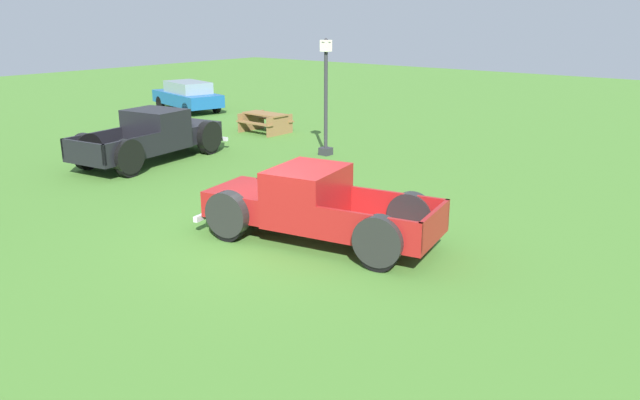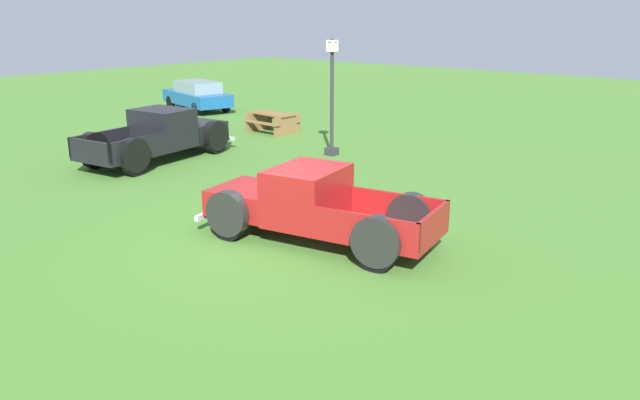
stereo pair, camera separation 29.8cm
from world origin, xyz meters
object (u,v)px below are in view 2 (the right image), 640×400
pickup_truck_behind_right (165,135)px  lamp_post_near (332,95)px  pickup_truck_foreground (305,205)px  picnic_table (273,120)px  sedan_distant_a (197,95)px

pickup_truck_behind_right → lamp_post_near: lamp_post_near is taller
pickup_truck_behind_right → lamp_post_near: bearing=-44.7°
pickup_truck_foreground → lamp_post_near: bearing=35.0°
lamp_post_near → picnic_table: 4.95m
pickup_truck_behind_right → picnic_table: 5.61m
pickup_truck_behind_right → lamp_post_near: 5.59m
lamp_post_near → picnic_table: (1.70, 4.40, -1.51)m
picnic_table → pickup_truck_behind_right: bearing=-174.3°
picnic_table → lamp_post_near: bearing=-111.1°
picnic_table → sedan_distant_a: bearing=75.0°
pickup_truck_foreground → picnic_table: pickup_truck_foreground is taller
lamp_post_near → picnic_table: bearing=68.9°
sedan_distant_a → picnic_table: 7.16m
pickup_truck_behind_right → sedan_distant_a: 10.53m
pickup_truck_foreground → sedan_distant_a: 18.91m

